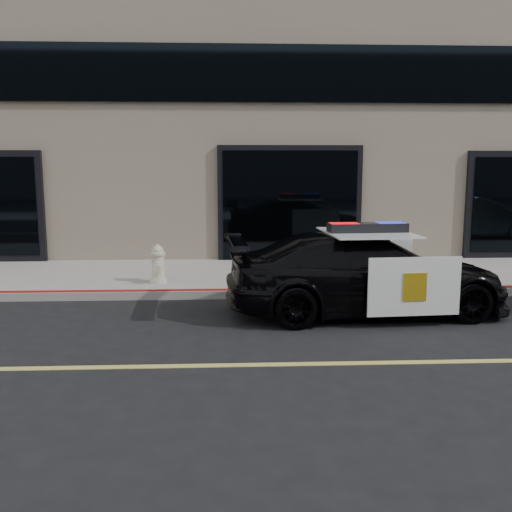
{
  "coord_description": "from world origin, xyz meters",
  "views": [
    {
      "loc": [
        -2.45,
        -6.67,
        2.44
      ],
      "look_at": [
        -2.03,
        2.2,
        1.0
      ],
      "focal_mm": 40.0,
      "sensor_mm": 36.0,
      "label": 1
    }
  ],
  "objects": [
    {
      "name": "sidewalk_n",
      "position": [
        0.0,
        5.25,
        0.07
      ],
      "size": [
        60.0,
        3.5,
        0.15
      ],
      "primitive_type": "cube",
      "color": "gray",
      "rests_on": "ground"
    },
    {
      "name": "police_car",
      "position": [
        -0.22,
        2.38,
        0.67
      ],
      "size": [
        2.47,
        4.83,
        1.5
      ],
      "color": "black",
      "rests_on": "ground"
    },
    {
      "name": "fire_hydrant",
      "position": [
        -3.84,
        4.3,
        0.5
      ],
      "size": [
        0.34,
        0.47,
        0.75
      ],
      "color": "beige",
      "rests_on": "sidewalk_n"
    },
    {
      "name": "ground",
      "position": [
        0.0,
        0.0,
        0.0
      ],
      "size": [
        120.0,
        120.0,
        0.0
      ],
      "primitive_type": "plane",
      "color": "black",
      "rests_on": "ground"
    },
    {
      "name": "building_n",
      "position": [
        0.0,
        10.5,
        6.0
      ],
      "size": [
        60.0,
        7.0,
        12.0
      ],
      "primitive_type": "cube",
      "color": "#756856",
      "rests_on": "ground"
    }
  ]
}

